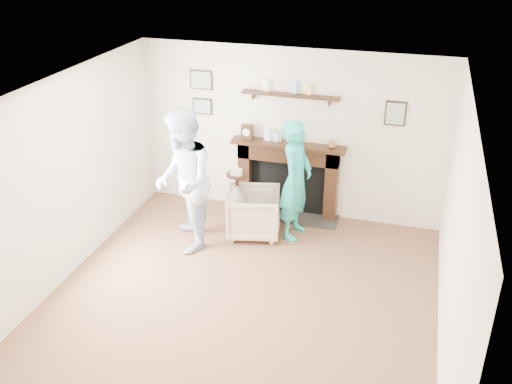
% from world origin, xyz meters
% --- Properties ---
extents(ground, '(5.00, 5.00, 0.00)m').
position_xyz_m(ground, '(0.00, 0.00, 0.00)').
color(ground, brown).
rests_on(ground, ground).
extents(room_shell, '(4.54, 5.02, 2.52)m').
position_xyz_m(room_shell, '(-0.00, 0.69, 1.62)').
color(room_shell, beige).
rests_on(room_shell, ground).
extents(armchair, '(0.87, 0.86, 0.67)m').
position_xyz_m(armchair, '(-0.30, 1.66, 0.00)').
color(armchair, tan).
rests_on(armchair, ground).
extents(man, '(1.06, 1.16, 1.94)m').
position_xyz_m(man, '(-1.09, 1.09, 0.00)').
color(man, '#CBD9FF').
rests_on(man, ground).
extents(woman, '(0.49, 0.67, 1.71)m').
position_xyz_m(woman, '(0.25, 1.80, 0.00)').
color(woman, '#22C2A5').
rests_on(woman, ground).
extents(pedestal_table, '(0.30, 0.30, 0.97)m').
position_xyz_m(pedestal_table, '(-0.60, 1.80, 0.59)').
color(pedestal_table, black).
rests_on(pedestal_table, ground).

